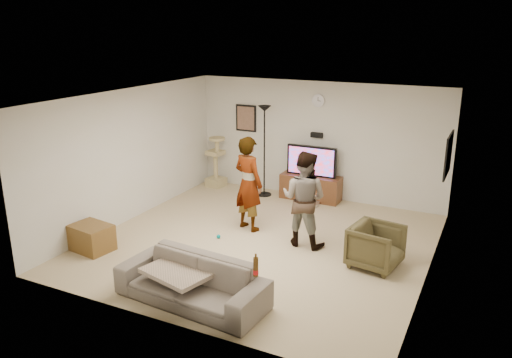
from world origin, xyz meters
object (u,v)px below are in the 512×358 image
at_px(person_left, 248,184).
at_px(armchair, 376,246).
at_px(sofa, 192,281).
at_px(floor_lamp, 264,151).
at_px(cat_tree, 216,162).
at_px(tv_stand, 311,187).
at_px(beer_bottle, 256,267).
at_px(person_right, 304,199).
at_px(side_table, 92,238).
at_px(tv, 312,161).

distance_m(person_left, armchair, 2.56).
xyz_separation_m(person_left, sofa, (0.49, -2.64, -0.56)).
height_order(floor_lamp, sofa, floor_lamp).
relative_size(cat_tree, armchair, 1.59).
height_order(tv_stand, sofa, sofa).
bearing_deg(person_left, beer_bottle, 138.03).
bearing_deg(cat_tree, tv_stand, 2.27).
height_order(person_right, side_table, person_right).
distance_m(tv, armchair, 3.29).
xyz_separation_m(person_left, armchair, (2.46, -0.50, -0.53)).
bearing_deg(armchair, sofa, 146.59).
bearing_deg(cat_tree, armchair, -29.72).
relative_size(tv, person_left, 0.62).
height_order(tv, cat_tree, cat_tree).
distance_m(beer_bottle, armchair, 2.40).
xyz_separation_m(floor_lamp, sofa, (1.05, -4.51, -0.68)).
bearing_deg(beer_bottle, armchair, 64.73).
bearing_deg(sofa, person_right, 79.42).
xyz_separation_m(person_right, armchair, (1.31, -0.30, -0.48)).
relative_size(floor_lamp, person_right, 1.21).
bearing_deg(person_left, cat_tree, -27.42).
height_order(floor_lamp, side_table, floor_lamp).
distance_m(person_left, beer_bottle, 3.01).
relative_size(tv, armchair, 1.46).
xyz_separation_m(person_right, beer_bottle, (0.30, -2.44, -0.08)).
xyz_separation_m(person_left, side_table, (-1.92, -1.98, -0.65)).
bearing_deg(tv_stand, side_table, -120.47).
relative_size(cat_tree, person_left, 0.68).
bearing_deg(beer_bottle, sofa, 180.00).
distance_m(tv_stand, tv, 0.59).
bearing_deg(beer_bottle, cat_tree, 125.65).
distance_m(floor_lamp, person_left, 1.96).
height_order(tv_stand, floor_lamp, floor_lamp).
distance_m(person_left, person_right, 1.16).
distance_m(tv_stand, side_table, 4.68).
height_order(person_left, armchair, person_left).
distance_m(tv, floor_lamp, 1.04).
distance_m(cat_tree, sofa, 5.17).
bearing_deg(cat_tree, side_table, -90.99).
bearing_deg(tv_stand, beer_bottle, -78.02).
relative_size(tv_stand, person_right, 0.79).
height_order(sofa, armchair, armchair).
bearing_deg(beer_bottle, person_left, 118.78).
bearing_deg(person_right, person_left, -7.35).
height_order(floor_lamp, beer_bottle, floor_lamp).
relative_size(tv_stand, person_left, 0.74).
xyz_separation_m(tv_stand, tv, (0.00, 0.00, 0.59)).
height_order(cat_tree, person_left, person_left).
distance_m(tv_stand, person_right, 2.42).
xyz_separation_m(tv_stand, floor_lamp, (-1.02, -0.18, 0.72)).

